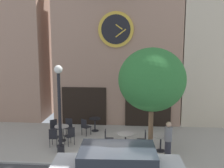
% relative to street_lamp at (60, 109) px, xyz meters
% --- Properties ---
extents(clock_building, '(7.67, 4.28, 10.79)m').
position_rel_street_lamp_xyz_m(clock_building, '(2.18, 5.61, 3.59)').
color(clock_building, '#9E7A66').
rests_on(clock_building, ground_plane).
extents(street_lamp, '(0.36, 0.36, 3.94)m').
position_rel_street_lamp_xyz_m(street_lamp, '(0.00, 0.00, 0.00)').
color(street_lamp, black).
rests_on(street_lamp, ground_plane).
extents(street_tree, '(2.68, 2.41, 4.69)m').
position_rel_street_lamp_xyz_m(street_tree, '(3.93, -0.43, 1.40)').
color(street_tree, brown).
rests_on(street_tree, ground_plane).
extents(cafe_table_rightmost, '(0.72, 0.72, 0.77)m').
position_rel_street_lamp_xyz_m(cafe_table_rightmost, '(-0.36, 1.41, -1.45)').
color(cafe_table_rightmost, black).
rests_on(cafe_table_rightmost, ground_plane).
extents(cafe_table_center_left, '(0.66, 0.66, 0.74)m').
position_rel_street_lamp_xyz_m(cafe_table_center_left, '(1.08, 3.02, -1.50)').
color(cafe_table_center_left, black).
rests_on(cafe_table_center_left, ground_plane).
extents(cafe_table_leftmost, '(0.79, 0.79, 0.77)m').
position_rel_street_lamp_xyz_m(cafe_table_leftmost, '(2.87, 0.63, -1.43)').
color(cafe_table_leftmost, black).
rests_on(cafe_table_leftmost, ground_plane).
extents(cafe_table_near_door, '(0.79, 0.79, 0.75)m').
position_rel_street_lamp_xyz_m(cafe_table_near_door, '(4.47, 0.58, -1.44)').
color(cafe_table_near_door, black).
rests_on(cafe_table_near_door, ground_plane).
extents(cafe_chair_near_tree, '(0.47, 0.47, 0.90)m').
position_rel_street_lamp_xyz_m(cafe_chair_near_tree, '(-0.24, 2.21, -1.47)').
color(cafe_chair_near_tree, black).
rests_on(cafe_chair_near_tree, ground_plane).
extents(cafe_chair_by_entrance, '(0.56, 0.56, 0.90)m').
position_rel_street_lamp_xyz_m(cafe_chair_by_entrance, '(0.66, 2.28, -1.47)').
color(cafe_chair_by_entrance, black).
rests_on(cafe_chair_by_entrance, ground_plane).
extents(cafe_chair_facing_wall, '(0.41, 0.41, 0.90)m').
position_rel_street_lamp_xyz_m(cafe_chair_facing_wall, '(-0.51, 0.61, -1.47)').
color(cafe_chair_facing_wall, black).
rests_on(cafe_chair_facing_wall, ground_plane).
extents(cafe_chair_outer, '(0.56, 0.56, 0.90)m').
position_rel_street_lamp_xyz_m(cafe_chair_outer, '(-0.93, 1.98, -1.47)').
color(cafe_chair_outer, black).
rests_on(cafe_chair_outer, ground_plane).
extents(cafe_chair_mid_row, '(0.57, 0.57, 0.90)m').
position_rel_street_lamp_xyz_m(cafe_chair_mid_row, '(0.21, 0.87, -1.47)').
color(cafe_chair_mid_row, black).
rests_on(cafe_chair_mid_row, ground_plane).
extents(cafe_chair_corner, '(0.42, 0.42, 0.90)m').
position_rel_street_lamp_xyz_m(cafe_chair_corner, '(2.03, 0.65, -1.47)').
color(cafe_chair_corner, black).
rests_on(cafe_chair_corner, ground_plane).
extents(cafe_chair_curbside, '(0.41, 0.41, 0.90)m').
position_rel_street_lamp_xyz_m(cafe_chair_curbside, '(3.69, 0.67, -1.47)').
color(cafe_chair_curbside, black).
rests_on(cafe_chair_curbside, ground_plane).
extents(pedestrian_grey, '(0.41, 0.41, 1.67)m').
position_rel_street_lamp_xyz_m(pedestrian_grey, '(4.67, -0.32, -1.14)').
color(pedestrian_grey, '#2D2D38').
rests_on(pedestrian_grey, ground_plane).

